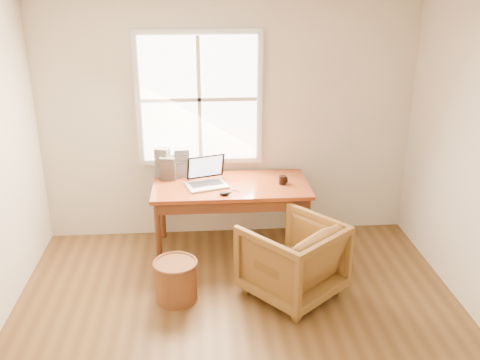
% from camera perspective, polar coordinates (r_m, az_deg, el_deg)
% --- Properties ---
extents(room_shell, '(4.04, 4.54, 2.64)m').
position_cam_1_polar(room_shell, '(3.76, 0.11, -1.59)').
color(room_shell, brown).
rests_on(room_shell, ground).
extents(desk, '(1.60, 0.80, 0.04)m').
position_cam_1_polar(desk, '(5.50, -0.99, -0.63)').
color(desk, brown).
rests_on(desk, room_shell).
extents(armchair, '(1.09, 1.09, 0.72)m').
position_cam_1_polar(armchair, '(4.91, 5.59, -8.38)').
color(armchair, brown).
rests_on(armchair, room_shell).
extents(wicker_stool, '(0.43, 0.43, 0.38)m').
position_cam_1_polar(wicker_stool, '(4.92, -6.84, -10.68)').
color(wicker_stool, brown).
rests_on(wicker_stool, room_shell).
extents(laptop, '(0.50, 0.51, 0.30)m').
position_cam_1_polar(laptop, '(5.39, -3.65, 0.76)').
color(laptop, '#B6B9BE').
rests_on(laptop, desk).
extents(mouse, '(0.12, 0.08, 0.04)m').
position_cam_1_polar(mouse, '(5.22, -1.65, -1.43)').
color(mouse, black).
rests_on(mouse, desk).
extents(coffee_mug, '(0.09, 0.09, 0.09)m').
position_cam_1_polar(coffee_mug, '(5.50, 4.56, 0.00)').
color(coffee_mug, black).
rests_on(coffee_mug, desk).
extents(cd_stack_a, '(0.16, 0.15, 0.31)m').
position_cam_1_polar(cd_stack_a, '(5.69, -6.21, 1.88)').
color(cd_stack_a, '#ABAFB7').
rests_on(cd_stack_a, desk).
extents(cd_stack_b, '(0.17, 0.15, 0.24)m').
position_cam_1_polar(cd_stack_b, '(5.65, -7.66, 1.31)').
color(cd_stack_b, '#26262B').
rests_on(cd_stack_b, desk).
extents(cd_stack_c, '(0.17, 0.16, 0.31)m').
position_cam_1_polar(cd_stack_c, '(5.73, -8.23, 1.89)').
color(cd_stack_c, '#A6A6B4').
rests_on(cd_stack_c, desk).
extents(cd_stack_d, '(0.18, 0.17, 0.18)m').
position_cam_1_polar(cd_stack_d, '(5.74, -5.46, 1.38)').
color(cd_stack_d, '#B3B6BF').
rests_on(cd_stack_d, desk).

